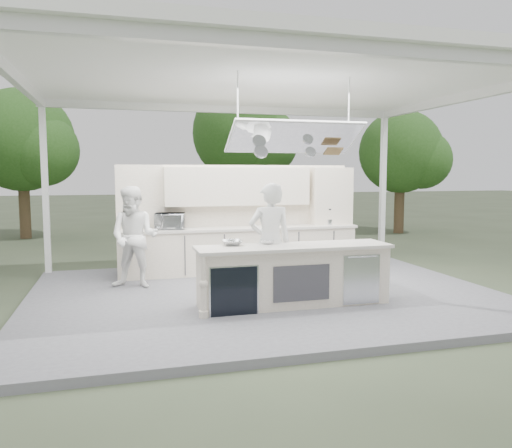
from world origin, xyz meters
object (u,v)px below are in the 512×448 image
object	(u,v)px
demo_island	(293,275)
back_counter	(240,249)
sous_chef	(134,237)
head_chef	(270,242)

from	to	relation	value
demo_island	back_counter	xyz separation A→B (m)	(-0.18, 2.81, 0.00)
demo_island	sous_chef	world-z (taller)	sous_chef
sous_chef	back_counter	bearing A→B (deg)	44.47
head_chef	sous_chef	size ratio (longest dim) A/B	1.04
demo_island	head_chef	bearing A→B (deg)	124.78
demo_island	sous_chef	size ratio (longest dim) A/B	1.68
demo_island	head_chef	xyz separation A→B (m)	(-0.26, 0.38, 0.49)
head_chef	sous_chef	world-z (taller)	head_chef
head_chef	sous_chef	bearing A→B (deg)	-32.90
demo_island	back_counter	distance (m)	2.82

